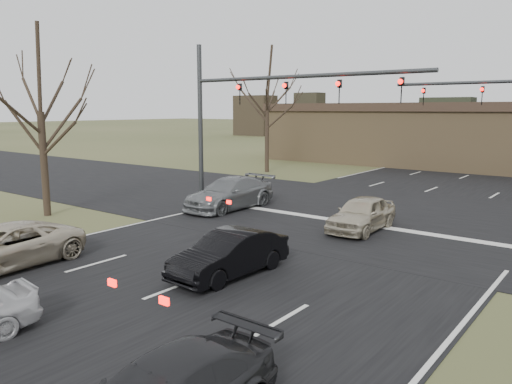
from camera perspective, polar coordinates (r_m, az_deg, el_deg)
ground at (r=12.21m, az=-19.84°, el=-14.21°), size 360.00×360.00×0.00m
road_cross at (r=23.47m, az=12.54°, el=-2.50°), size 200.00×14.00×0.02m
mast_arm_near at (r=24.00m, az=-0.68°, el=10.14°), size 12.12×0.24×8.00m
tree_left_near at (r=24.26m, az=-23.72°, el=12.89°), size 5.10×5.10×8.50m
tree_left_far at (r=38.35m, az=1.28°, el=13.28°), size 5.70×5.70×9.50m
car_silver_suv at (r=17.02m, az=-26.92°, el=-5.63°), size 2.45×4.85×1.32m
car_black_hatch at (r=14.55m, az=-3.02°, el=-7.08°), size 1.55×3.99×1.30m
car_grey_ahead at (r=24.21m, az=-3.04°, el=-0.15°), size 2.19×5.21×1.50m
car_silver_ahead at (r=20.25m, az=12.00°, el=-2.44°), size 1.76×4.07×1.37m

